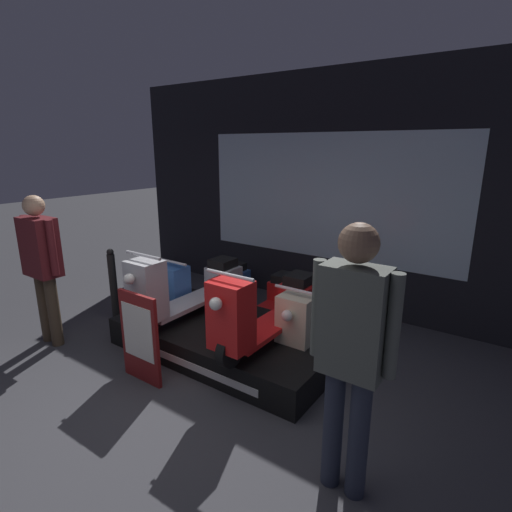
# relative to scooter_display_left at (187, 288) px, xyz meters

# --- Properties ---
(ground_plane) EXTENTS (30.00, 30.00, 0.00)m
(ground_plane) POSITION_rel_scooter_display_left_xyz_m (0.77, -1.34, -0.65)
(ground_plane) COLOR #38383D
(shop_wall_back) EXTENTS (6.76, 0.09, 3.20)m
(shop_wall_back) POSITION_rel_scooter_display_left_xyz_m (0.77, 1.96, 0.95)
(shop_wall_back) COLOR black
(shop_wall_back) RESTS_ON ground_plane
(display_platform) EXTENTS (2.46, 1.29, 0.31)m
(display_platform) POSITION_rel_scooter_display_left_xyz_m (0.55, 0.04, -0.49)
(display_platform) COLOR black
(display_platform) RESTS_ON ground_plane
(scooter_display_left) EXTENTS (0.50, 1.67, 0.87)m
(scooter_display_left) POSITION_rel_scooter_display_left_xyz_m (0.00, 0.00, 0.00)
(scooter_display_left) COLOR black
(scooter_display_left) RESTS_ON display_platform
(scooter_display_right) EXTENTS (0.50, 1.67, 0.87)m
(scooter_display_right) POSITION_rel_scooter_display_left_xyz_m (1.11, 0.00, 0.00)
(scooter_display_right) COLOR black
(scooter_display_right) RESTS_ON display_platform
(scooter_backrow_0) EXTENTS (0.50, 1.67, 0.87)m
(scooter_backrow_0) POSITION_rel_scooter_display_left_xyz_m (-0.40, 0.73, -0.31)
(scooter_backrow_0) COLOR black
(scooter_backrow_0) RESTS_ON ground_plane
(scooter_backrow_1) EXTENTS (0.50, 1.67, 0.87)m
(scooter_backrow_1) POSITION_rel_scooter_display_left_xyz_m (0.48, 0.73, -0.31)
(scooter_backrow_1) COLOR black
(scooter_backrow_1) RESTS_ON ground_plane
(scooter_backrow_2) EXTENTS (0.50, 1.67, 0.87)m
(scooter_backrow_2) POSITION_rel_scooter_display_left_xyz_m (1.36, 0.73, -0.31)
(scooter_backrow_2) COLOR black
(scooter_backrow_2) RESTS_ON ground_plane
(person_left_browsing) EXTENTS (0.60, 0.25, 1.72)m
(person_left_browsing) POSITION_rel_scooter_display_left_xyz_m (-1.26, -0.97, 0.38)
(person_left_browsing) COLOR #473828
(person_left_browsing) RESTS_ON ground_plane
(person_right_browsing) EXTENTS (0.55, 0.24, 1.81)m
(person_right_browsing) POSITION_rel_scooter_display_left_xyz_m (2.36, -0.97, 0.42)
(person_right_browsing) COLOR #232838
(person_right_browsing) RESTS_ON ground_plane
(price_sign_board) EXTENTS (0.50, 0.04, 0.90)m
(price_sign_board) POSITION_rel_scooter_display_left_xyz_m (0.24, -0.89, -0.19)
(price_sign_board) COLOR maroon
(price_sign_board) RESTS_ON ground_plane
(street_bollard) EXTENTS (0.10, 0.10, 0.97)m
(street_bollard) POSITION_rel_scooter_display_left_xyz_m (-1.16, -0.16, -0.16)
(street_bollard) COLOR black
(street_bollard) RESTS_ON ground_plane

